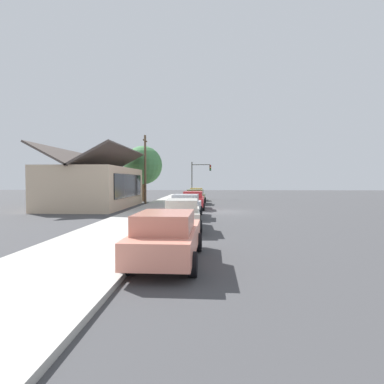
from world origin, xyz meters
name	(u,v)px	position (x,y,z in m)	size (l,w,h in m)	color
ground_plane	(224,212)	(0.00, 0.00, 0.00)	(120.00, 120.00, 0.00)	#424244
sidewalk_curb	(156,210)	(0.00, 5.60, 0.08)	(60.00, 4.20, 0.16)	#B2AFA8
car_coral	(167,236)	(-16.18, 2.62, 0.82)	(4.86, 2.09, 1.59)	#EA8C75
car_ivory	(182,214)	(-9.69, 2.66, 0.81)	(4.68, 2.09, 1.59)	silver
car_silver	(186,205)	(-4.02, 2.85, 0.82)	(4.72, 2.17, 1.59)	silver
car_cherry	(193,200)	(2.23, 2.64, 0.82)	(4.57, 2.05, 1.59)	red
car_olive	(196,197)	(8.45, 2.67, 0.82)	(4.72, 2.22, 1.59)	olive
car_mustard	(196,194)	(14.85, 2.85, 0.81)	(4.44, 2.11, 1.59)	gold
storefront_building	(95,186)	(3.71, 11.98, 2.02)	(12.72, 6.73, 5.59)	#CCB293
shade_tree	(143,165)	(12.39, 9.20, 4.40)	(4.65, 4.65, 6.74)	brown
traffic_light_main	(199,174)	(19.13, 2.54, 3.49)	(0.37, 2.79, 5.20)	#383833
utility_pole_wooden	(145,168)	(8.65, 8.20, 3.93)	(1.80, 0.24, 7.50)	brown
fire_hydrant_red	(141,228)	(-12.48, 4.20, 0.50)	(0.22, 0.22, 0.71)	red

